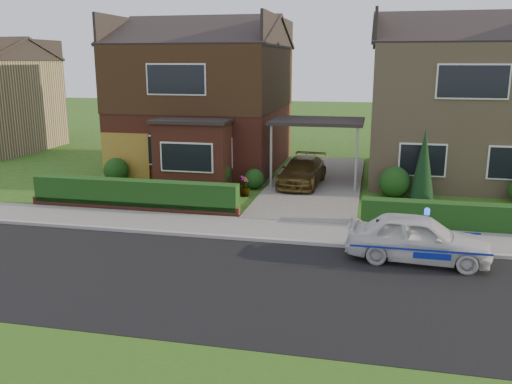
# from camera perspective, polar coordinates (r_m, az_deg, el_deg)

# --- Properties ---
(ground) EXTENTS (120.00, 120.00, 0.00)m
(ground) POSITION_cam_1_polar(r_m,az_deg,el_deg) (12.95, 1.00, -9.77)
(ground) COLOR #2A5015
(ground) RESTS_ON ground
(road) EXTENTS (60.00, 6.00, 0.02)m
(road) POSITION_cam_1_polar(r_m,az_deg,el_deg) (12.95, 1.00, -9.77)
(road) COLOR black
(road) RESTS_ON ground
(kerb) EXTENTS (60.00, 0.16, 0.12)m
(kerb) POSITION_cam_1_polar(r_m,az_deg,el_deg) (15.73, 3.19, -5.24)
(kerb) COLOR #9E9993
(kerb) RESTS_ON ground
(sidewalk) EXTENTS (60.00, 2.00, 0.10)m
(sidewalk) POSITION_cam_1_polar(r_m,az_deg,el_deg) (16.72, 3.77, -4.13)
(sidewalk) COLOR slate
(sidewalk) RESTS_ON ground
(driveway) EXTENTS (3.80, 12.00, 0.12)m
(driveway) POSITION_cam_1_polar(r_m,az_deg,el_deg) (23.33, 6.32, 0.97)
(driveway) COLOR #666059
(driveway) RESTS_ON ground
(house_left) EXTENTS (7.50, 9.53, 7.25)m
(house_left) POSITION_cam_1_polar(r_m,az_deg,el_deg) (26.84, -5.35, 10.73)
(house_left) COLOR brown
(house_left) RESTS_ON ground
(house_right) EXTENTS (7.50, 8.06, 7.25)m
(house_right) POSITION_cam_1_polar(r_m,az_deg,el_deg) (25.93, 20.31, 9.53)
(house_right) COLOR #9E8461
(house_right) RESTS_ON ground
(carport_link) EXTENTS (3.80, 3.00, 2.77)m
(carport_link) POSITION_cam_1_polar(r_m,az_deg,el_deg) (22.86, 6.48, 7.30)
(carport_link) COLOR black
(carport_link) RESTS_ON ground
(garage_door) EXTENTS (2.20, 0.10, 2.10)m
(garage_door) POSITION_cam_1_polar(r_m,az_deg,el_deg) (24.40, -13.56, 3.60)
(garage_door) COLOR olive
(garage_door) RESTS_ON ground
(dwarf_wall) EXTENTS (7.70, 0.25, 0.36)m
(dwarf_wall) POSITION_cam_1_polar(r_m,az_deg,el_deg) (19.44, -12.82, -1.50)
(dwarf_wall) COLOR brown
(dwarf_wall) RESTS_ON ground
(hedge_left) EXTENTS (7.50, 0.55, 0.90)m
(hedge_left) POSITION_cam_1_polar(r_m,az_deg,el_deg) (19.62, -12.61, -1.90)
(hedge_left) COLOR #153210
(hedge_left) RESTS_ON ground
(hedge_right) EXTENTS (7.50, 0.55, 0.80)m
(hedge_right) POSITION_cam_1_polar(r_m,az_deg,el_deg) (18.10, 22.91, -3.98)
(hedge_right) COLOR #153210
(hedge_right) RESTS_ON ground
(shrub_left_far) EXTENTS (1.08, 1.08, 1.08)m
(shrub_left_far) POSITION_cam_1_polar(r_m,az_deg,el_deg) (24.20, -14.50, 2.23)
(shrub_left_far) COLOR #153210
(shrub_left_far) RESTS_ON ground
(shrub_left_mid) EXTENTS (1.32, 1.32, 1.32)m
(shrub_left_mid) POSITION_cam_1_polar(r_m,az_deg,el_deg) (22.34, -4.37, 2.02)
(shrub_left_mid) COLOR #153210
(shrub_left_mid) RESTS_ON ground
(shrub_left_near) EXTENTS (0.84, 0.84, 0.84)m
(shrub_left_near) POSITION_cam_1_polar(r_m,az_deg,el_deg) (22.28, -0.19, 1.39)
(shrub_left_near) COLOR #153210
(shrub_left_near) RESTS_ON ground
(shrub_right_near) EXTENTS (1.20, 1.20, 1.20)m
(shrub_right_near) POSITION_cam_1_polar(r_m,az_deg,el_deg) (21.56, 14.39, 1.03)
(shrub_right_near) COLOR #153210
(shrub_right_near) RESTS_ON ground
(conifer_a) EXTENTS (0.90, 0.90, 2.60)m
(conifer_a) POSITION_cam_1_polar(r_m,az_deg,el_deg) (21.29, 17.20, 2.62)
(conifer_a) COLOR black
(conifer_a) RESTS_ON ground
(police_car) EXTENTS (3.39, 3.80, 1.42)m
(police_car) POSITION_cam_1_polar(r_m,az_deg,el_deg) (14.81, 16.69, -4.70)
(police_car) COLOR silver
(police_car) RESTS_ON ground
(driveway_car) EXTENTS (1.85, 3.98, 1.12)m
(driveway_car) POSITION_cam_1_polar(r_m,az_deg,el_deg) (22.59, 4.91, 2.19)
(driveway_car) COLOR brown
(driveway_car) RESTS_ON driveway
(potted_plant_a) EXTENTS (0.49, 0.38, 0.83)m
(potted_plant_a) POSITION_cam_1_polar(r_m,az_deg,el_deg) (20.28, -10.50, -0.09)
(potted_plant_a) COLOR gray
(potted_plant_a) RESTS_ON ground
(potted_plant_b) EXTENTS (0.53, 0.51, 0.76)m
(potted_plant_b) POSITION_cam_1_polar(r_m,az_deg,el_deg) (22.82, -9.72, 1.38)
(potted_plant_b) COLOR gray
(potted_plant_b) RESTS_ON ground
(potted_plant_c) EXTENTS (0.47, 0.47, 0.80)m
(potted_plant_c) POSITION_cam_1_polar(r_m,az_deg,el_deg) (21.05, -1.23, 0.60)
(potted_plant_c) COLOR gray
(potted_plant_c) RESTS_ON ground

